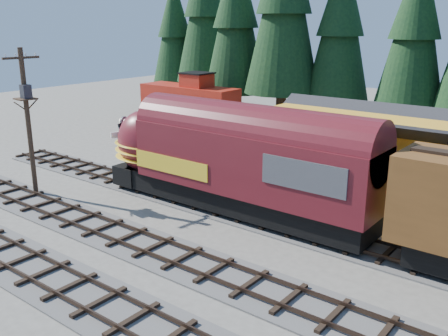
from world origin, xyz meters
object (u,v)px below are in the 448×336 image
Objects in this scene: caboose at (190,105)px; pickup_truck_b at (144,140)px; locomotive at (224,163)px; pickup_truck_a at (179,149)px; depot at (357,148)px; utility_pole at (27,113)px.

pickup_truck_b is at bearing -79.23° from caboose.
caboose is 1.84× the size of pickup_truck_b.
pickup_truck_a is (-8.81, 5.86, -1.76)m from locomotive.
pickup_truck_a is at bearing -52.65° from caboose.
depot reaches higher than pickup_truck_b.
locomotive is 15.37m from pickup_truck_b.
caboose is at bearing 24.57° from pickup_truck_b.
caboose is 10.38m from pickup_truck_a.
caboose is 1.50× the size of pickup_truck_a.
caboose reaches higher than pickup_truck_a.
depot is 1.48× the size of utility_pole.
depot reaches higher than pickup_truck_a.
caboose is at bearing 109.81° from utility_pole.
caboose is (-19.80, 7.50, -0.38)m from depot.
caboose reaches higher than depot.
pickup_truck_b is (-13.66, 6.79, -1.89)m from locomotive.
pickup_truck_a is at bearing -87.12° from pickup_truck_b.
depot is 0.75× the size of locomotive.
pickup_truck_a is 4.93m from pickup_truck_b.
pickup_truck_b is at bearing 111.15° from utility_pole.
utility_pole is at bearing -143.56° from depot.
utility_pole is at bearing -155.33° from locomotive.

